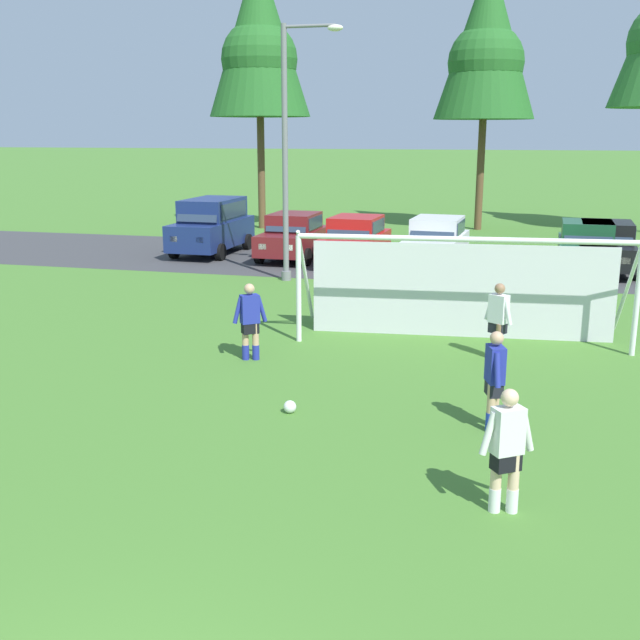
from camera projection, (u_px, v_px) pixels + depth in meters
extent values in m
plane|color=#477A2D|center=(388.00, 320.00, 19.52)|extent=(400.00, 400.00, 0.00)
cube|color=#3D3D3F|center=(427.00, 262.00, 28.08)|extent=(52.00, 8.40, 0.01)
sphere|color=white|center=(290.00, 407.00, 13.01)|extent=(0.22, 0.22, 0.22)
sphere|color=black|center=(290.00, 406.00, 13.01)|extent=(0.08, 0.08, 0.08)
sphere|color=red|center=(293.00, 407.00, 12.99)|extent=(0.07, 0.07, 0.07)
cylinder|color=white|center=(637.00, 300.00, 16.11)|extent=(0.12, 0.12, 2.44)
cylinder|color=white|center=(299.00, 289.00, 17.22)|extent=(0.12, 0.12, 2.44)
cylinder|color=white|center=(465.00, 239.00, 16.37)|extent=(7.30, 0.77, 0.12)
cylinder|color=white|center=(628.00, 286.00, 16.94)|extent=(0.26, 1.94, 2.46)
cylinder|color=white|center=(306.00, 277.00, 18.06)|extent=(0.26, 1.94, 2.46)
cube|color=silver|center=(461.00, 291.00, 17.65)|extent=(6.93, 0.66, 2.20)
cylinder|color=beige|center=(496.00, 482.00, 9.56)|extent=(0.14, 0.14, 0.80)
cylinder|color=beige|center=(513.00, 483.00, 9.54)|extent=(0.14, 0.14, 0.80)
cylinder|color=white|center=(495.00, 500.00, 9.61)|extent=(0.15, 0.15, 0.32)
cylinder|color=white|center=(512.00, 500.00, 9.60)|extent=(0.15, 0.15, 0.32)
cube|color=black|center=(506.00, 459.00, 9.47)|extent=(0.40, 0.37, 0.28)
cube|color=silver|center=(508.00, 431.00, 9.38)|extent=(0.45, 0.41, 0.60)
sphere|color=beige|center=(510.00, 398.00, 9.28)|extent=(0.22, 0.22, 0.22)
cylinder|color=silver|center=(488.00, 433.00, 9.34)|extent=(0.24, 0.20, 0.55)
cylinder|color=silver|center=(527.00, 431.00, 9.43)|extent=(0.24, 0.20, 0.55)
cylinder|color=tan|center=(256.00, 341.00, 16.00)|extent=(0.14, 0.14, 0.80)
cylinder|color=tan|center=(245.00, 341.00, 16.00)|extent=(0.14, 0.14, 0.80)
cylinder|color=#232D99|center=(256.00, 352.00, 16.06)|extent=(0.15, 0.15, 0.32)
cylinder|color=#232D99|center=(246.00, 352.00, 16.06)|extent=(0.15, 0.15, 0.32)
cube|color=black|center=(250.00, 327.00, 15.92)|extent=(0.40, 0.38, 0.28)
cube|color=#232D99|center=(250.00, 309.00, 15.83)|extent=(0.45, 0.42, 0.60)
sphere|color=tan|center=(249.00, 289.00, 15.73)|extent=(0.22, 0.22, 0.22)
cylinder|color=#232D99|center=(262.00, 309.00, 15.89)|extent=(0.24, 0.21, 0.55)
cylinder|color=#232D99|center=(238.00, 311.00, 15.78)|extent=(0.24, 0.21, 0.55)
cylinder|color=tan|center=(491.00, 408.00, 12.13)|extent=(0.14, 0.14, 0.80)
cylinder|color=tan|center=(495.00, 404.00, 12.33)|extent=(0.14, 0.14, 0.80)
cylinder|color=#1E38B7|center=(490.00, 422.00, 12.18)|extent=(0.15, 0.15, 0.32)
cylinder|color=#1E38B7|center=(494.00, 417.00, 12.39)|extent=(0.15, 0.15, 0.32)
cube|color=black|center=(494.00, 387.00, 12.15)|extent=(0.31, 0.39, 0.28)
cube|color=#232D99|center=(495.00, 364.00, 12.06)|extent=(0.35, 0.44, 0.60)
sphere|color=tan|center=(497.00, 338.00, 11.96)|extent=(0.22, 0.22, 0.22)
cylinder|color=#232D99|center=(497.00, 370.00, 11.82)|extent=(0.16, 0.25, 0.55)
cylinder|color=#232D99|center=(493.00, 361.00, 12.31)|extent=(0.16, 0.25, 0.55)
cylinder|color=#936B4C|center=(499.00, 343.00, 15.91)|extent=(0.14, 0.14, 0.80)
cylinder|color=#936B4C|center=(495.00, 339.00, 16.14)|extent=(0.14, 0.14, 0.80)
cylinder|color=white|center=(498.00, 353.00, 15.96)|extent=(0.15, 0.15, 0.32)
cylinder|color=white|center=(494.00, 350.00, 16.20)|extent=(0.15, 0.15, 0.32)
cube|color=black|center=(498.00, 326.00, 15.95)|extent=(0.40, 0.37, 0.28)
cube|color=white|center=(499.00, 309.00, 15.86)|extent=(0.45, 0.41, 0.60)
sphere|color=#936B4C|center=(500.00, 289.00, 15.75)|extent=(0.22, 0.22, 0.22)
cylinder|color=white|center=(508.00, 312.00, 15.66)|extent=(0.24, 0.20, 0.55)
cylinder|color=white|center=(490.00, 307.00, 16.06)|extent=(0.24, 0.20, 0.55)
cube|color=navy|center=(212.00, 233.00, 29.91)|extent=(2.01, 4.64, 1.00)
cube|color=navy|center=(213.00, 209.00, 29.88)|extent=(1.82, 3.04, 0.84)
cube|color=#28384C|center=(198.00, 213.00, 28.56)|extent=(1.62, 0.42, 0.71)
cube|color=#28384C|center=(234.00, 210.00, 29.65)|extent=(0.10, 2.55, 0.59)
cube|color=white|center=(200.00, 240.00, 27.65)|extent=(0.28, 0.09, 0.20)
cube|color=white|center=(174.00, 239.00, 27.92)|extent=(0.28, 0.09, 0.20)
cube|color=#B21414|center=(245.00, 226.00, 31.88)|extent=(0.28, 0.09, 0.20)
cube|color=#B21414|center=(222.00, 225.00, 32.15)|extent=(0.28, 0.09, 0.20)
cylinder|color=black|center=(220.00, 252.00, 28.45)|extent=(0.25, 0.65, 0.64)
cylinder|color=black|center=(174.00, 250.00, 28.95)|extent=(0.25, 0.65, 0.64)
cylinder|color=black|center=(247.00, 242.00, 31.12)|extent=(0.25, 0.65, 0.64)
cylinder|color=black|center=(205.00, 240.00, 31.62)|extent=(0.25, 0.65, 0.64)
cube|color=maroon|center=(293.00, 241.00, 28.70)|extent=(1.89, 4.24, 0.76)
cube|color=maroon|center=(294.00, 222.00, 28.67)|extent=(1.70, 2.13, 0.64)
cube|color=#28384C|center=(286.00, 225.00, 27.76)|extent=(1.54, 0.35, 0.55)
cube|color=#28384C|center=(316.00, 222.00, 28.45)|extent=(0.08, 1.79, 0.45)
cube|color=white|center=(289.00, 248.00, 26.63)|extent=(0.28, 0.09, 0.20)
cube|color=white|center=(263.00, 247.00, 26.88)|extent=(0.28, 0.09, 0.20)
cube|color=#B21414|center=(320.00, 233.00, 30.48)|extent=(0.28, 0.09, 0.20)
cube|color=#B21414|center=(297.00, 232.00, 30.74)|extent=(0.28, 0.09, 0.20)
cylinder|color=black|center=(306.00, 257.00, 27.34)|extent=(0.25, 0.64, 0.64)
cylinder|color=black|center=(259.00, 255.00, 27.80)|extent=(0.25, 0.64, 0.64)
cylinder|color=black|center=(325.00, 247.00, 29.77)|extent=(0.25, 0.64, 0.64)
cylinder|color=black|center=(282.00, 245.00, 30.24)|extent=(0.25, 0.64, 0.64)
cube|color=red|center=(355.00, 245.00, 27.64)|extent=(2.04, 4.30, 0.76)
cube|color=red|center=(356.00, 225.00, 27.62)|extent=(1.77, 2.19, 0.64)
cube|color=#28384C|center=(349.00, 229.00, 26.72)|extent=(1.55, 0.40, 0.55)
cube|color=#28384C|center=(378.00, 226.00, 27.37)|extent=(0.14, 1.78, 0.45)
cube|color=white|center=(353.00, 252.00, 25.58)|extent=(0.28, 0.10, 0.20)
cube|color=white|center=(325.00, 251.00, 25.87)|extent=(0.28, 0.10, 0.20)
cube|color=#B21414|center=(381.00, 237.00, 29.40)|extent=(0.28, 0.10, 0.20)
cube|color=#B21414|center=(356.00, 236.00, 29.68)|extent=(0.28, 0.10, 0.20)
cylinder|color=black|center=(370.00, 262.00, 26.27)|extent=(0.28, 0.65, 0.64)
cylinder|color=black|center=(320.00, 259.00, 26.79)|extent=(0.28, 0.65, 0.64)
cylinder|color=black|center=(386.00, 251.00, 28.68)|extent=(0.28, 0.65, 0.64)
cylinder|color=black|center=(341.00, 249.00, 29.20)|extent=(0.28, 0.65, 0.64)
cube|color=silver|center=(436.00, 246.00, 27.31)|extent=(2.11, 4.32, 0.76)
cube|color=silver|center=(438.00, 226.00, 27.28)|extent=(1.81, 2.22, 0.64)
cube|color=#28384C|center=(433.00, 230.00, 26.39)|extent=(1.55, 0.43, 0.55)
cube|color=#28384C|center=(461.00, 227.00, 27.02)|extent=(0.17, 1.78, 0.45)
cube|color=white|center=(440.00, 254.00, 25.25)|extent=(0.29, 0.10, 0.20)
cube|color=white|center=(411.00, 252.00, 25.55)|extent=(0.29, 0.10, 0.20)
cube|color=#B21414|center=(458.00, 238.00, 29.04)|extent=(0.29, 0.10, 0.20)
cube|color=#B21414|center=(433.00, 237.00, 29.35)|extent=(0.29, 0.10, 0.20)
cylinder|color=black|center=(455.00, 264.00, 25.93)|extent=(0.29, 0.66, 0.64)
cylinder|color=black|center=(404.00, 261.00, 26.48)|extent=(0.29, 0.66, 0.64)
cylinder|color=black|center=(466.00, 253.00, 28.32)|extent=(0.29, 0.66, 0.64)
cylinder|color=black|center=(418.00, 250.00, 28.88)|extent=(0.29, 0.66, 0.64)
cube|color=#194C2D|center=(586.00, 251.00, 26.10)|extent=(1.97, 4.27, 0.76)
cube|color=#194C2D|center=(587.00, 231.00, 26.07)|extent=(1.74, 2.17, 0.64)
cube|color=#28384C|center=(588.00, 235.00, 25.17)|extent=(1.54, 0.38, 0.55)
cube|color=#28384C|center=(613.00, 231.00, 25.84)|extent=(0.11, 1.79, 0.45)
cube|color=white|center=(605.00, 260.00, 24.03)|extent=(0.28, 0.09, 0.20)
cube|color=white|center=(572.00, 259.00, 24.30)|extent=(0.28, 0.09, 0.20)
cube|color=#B21414|center=(598.00, 242.00, 27.87)|extent=(0.28, 0.09, 0.20)
cube|color=#B21414|center=(569.00, 241.00, 28.14)|extent=(0.28, 0.09, 0.20)
cylinder|color=black|center=(615.00, 270.00, 24.73)|extent=(0.27, 0.65, 0.64)
cylinder|color=black|center=(558.00, 267.00, 25.23)|extent=(0.27, 0.65, 0.64)
cylinder|color=black|center=(610.00, 258.00, 27.15)|extent=(0.27, 0.65, 0.64)
cylinder|color=black|center=(557.00, 255.00, 27.65)|extent=(0.27, 0.65, 0.64)
cube|color=black|center=(605.00, 252.00, 25.98)|extent=(2.01, 4.28, 0.76)
cube|color=black|center=(607.00, 231.00, 25.95)|extent=(1.76, 2.18, 0.64)
cube|color=#28384C|center=(608.00, 235.00, 25.05)|extent=(1.54, 0.39, 0.55)
cube|color=#28384C|center=(633.00, 232.00, 25.71)|extent=(0.13, 1.78, 0.45)
cube|color=white|center=(626.00, 261.00, 23.91)|extent=(0.28, 0.09, 0.20)
cube|color=white|center=(592.00, 259.00, 24.19)|extent=(0.28, 0.09, 0.20)
cube|color=#B21414|center=(616.00, 243.00, 27.74)|extent=(0.28, 0.09, 0.20)
cube|color=#B21414|center=(588.00, 242.00, 28.02)|extent=(0.28, 0.09, 0.20)
cylinder|color=black|center=(636.00, 271.00, 24.60)|extent=(0.27, 0.65, 0.64)
cylinder|color=black|center=(577.00, 268.00, 25.12)|extent=(0.27, 0.65, 0.64)
cylinder|color=black|center=(629.00, 258.00, 27.02)|extent=(0.27, 0.65, 0.64)
cylinder|color=black|center=(576.00, 256.00, 27.53)|extent=(0.27, 0.65, 0.64)
cylinder|color=brown|center=(261.00, 173.00, 37.56)|extent=(0.36, 0.36, 5.42)
cone|color=#236023|center=(259.00, 34.00, 35.99)|extent=(4.88, 4.88, 7.59)
sphere|color=#236023|center=(259.00, 59.00, 36.27)|extent=(3.66, 3.66, 3.66)
cylinder|color=brown|center=(480.00, 175.00, 36.99)|extent=(0.36, 0.36, 5.29)
cone|color=#236023|center=(487.00, 37.00, 35.46)|extent=(4.76, 4.76, 7.41)
sphere|color=#236023|center=(486.00, 62.00, 35.73)|extent=(3.57, 3.57, 3.57)
cylinder|color=slate|center=(285.00, 157.00, 23.79)|extent=(0.18, 0.18, 7.88)
cylinder|color=slate|center=(286.00, 276.00, 24.70)|extent=(0.32, 0.32, 0.30)
cylinder|color=slate|center=(309.00, 26.00, 22.68)|extent=(1.60, 0.10, 0.10)
ellipsoid|color=white|center=(335.00, 28.00, 22.51)|extent=(0.48, 0.28, 0.20)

